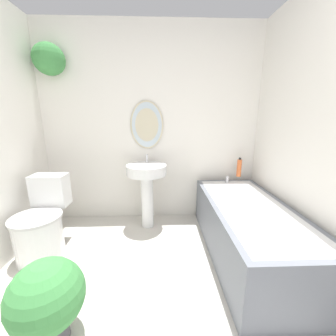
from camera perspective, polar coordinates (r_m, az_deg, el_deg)
The scene contains 7 objects.
wall_back at distance 2.64m, azimuth -6.76°, elevation 12.62°, with size 2.77×0.34×2.40m.
wall_right at distance 1.94m, azimuth 38.46°, elevation 7.25°, with size 0.06×2.39×2.40m.
toilet at distance 2.40m, azimuth -31.55°, elevation -13.53°, with size 0.44×0.62×0.75m.
pedestal_sink at distance 2.46m, azimuth -5.88°, elevation -3.66°, with size 0.47×0.47×0.88m.
bathtub at distance 2.21m, azimuth 21.25°, elevation -15.46°, with size 0.72×1.61×0.60m.
shampoo_bottle at distance 2.72m, azimuth 19.11°, elevation 0.08°, with size 0.06×0.06×0.24m.
potted_plant at distance 1.56m, azimuth -30.43°, elevation -28.61°, with size 0.42×0.42×0.54m.
Camera 1 is at (0.11, -0.34, 1.33)m, focal length 22.00 mm.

